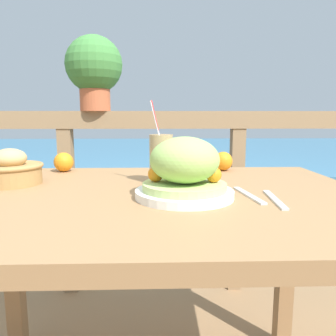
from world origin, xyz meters
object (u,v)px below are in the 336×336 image
Objects in this scene: salad_plate at (184,171)px; drink_glass at (161,159)px; potted_plant at (94,68)px; bread_basket at (10,170)px.

salad_plate is 0.20m from drink_glass.
salad_plate is 0.66× the size of potted_plant.
salad_plate is 0.54m from bread_basket.
drink_glass is at bearing -65.68° from potted_plant.
salad_plate is 1.00× the size of drink_glass.
drink_glass is 1.32× the size of bread_basket.
salad_plate is 1.32× the size of bread_basket.
salad_plate is at bearing -73.24° from drink_glass.
drink_glass is 0.88m from potted_plant.
potted_plant is at bearing 112.84° from salad_plate.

